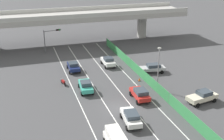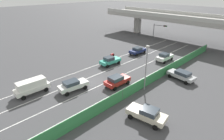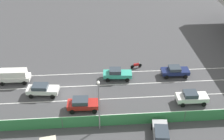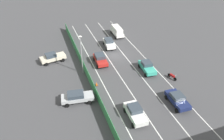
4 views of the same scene
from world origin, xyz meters
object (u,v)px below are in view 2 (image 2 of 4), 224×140
at_px(car_sedan_navy, 138,50).
at_px(car_sedan_red, 117,80).
at_px(parked_wagon_silver, 182,75).
at_px(traffic_cone, 153,76).
at_px(car_taxi_teal, 110,60).
at_px(car_sedan_white, 73,85).
at_px(motorcycle, 112,55).
at_px(parked_sedan_cream, 147,114).
at_px(street_lamp, 146,64).
at_px(traffic_light, 158,29).
at_px(car_hatchback_white, 165,57).
at_px(car_van_white, 32,86).

height_order(car_sedan_navy, car_sedan_red, car_sedan_red).
xyz_separation_m(parked_wagon_silver, traffic_cone, (-3.64, -2.82, -0.60)).
height_order(car_taxi_teal, car_sedan_white, car_taxi_teal).
xyz_separation_m(motorcycle, parked_sedan_cream, (17.85, -12.03, 0.46)).
xyz_separation_m(car_sedan_red, parked_wagon_silver, (6.16, 9.06, -0.04)).
height_order(car_taxi_teal, street_lamp, street_lamp).
height_order(parked_wagon_silver, traffic_light, traffic_light).
relative_size(car_taxi_teal, traffic_cone, 7.16).
height_order(car_sedan_red, traffic_light, traffic_light).
height_order(car_sedan_white, car_hatchback_white, car_hatchback_white).
relative_size(car_hatchback_white, street_lamp, 0.61).
height_order(car_sedan_navy, car_sedan_white, car_sedan_white).
bearing_deg(traffic_cone, parked_wagon_silver, 37.72).
height_order(car_van_white, car_sedan_red, car_van_white).
xyz_separation_m(car_taxi_teal, parked_sedan_cream, (14.94, -8.61, 0.00)).
distance_m(motorcycle, street_lamp, 15.43).
distance_m(car_sedan_white, motorcycle, 15.55).
xyz_separation_m(motorcycle, traffic_light, (0.31, 17.82, 3.11)).
bearing_deg(parked_wagon_silver, street_lamp, -109.14).
xyz_separation_m(car_sedan_white, car_van_white, (-3.46, -4.63, 0.29)).
xyz_separation_m(car_van_white, street_lamp, (10.81, 12.43, 3.02)).
xyz_separation_m(car_sedan_navy, traffic_cone, (9.54, -7.95, -0.58)).
bearing_deg(traffic_light, parked_wagon_silver, -47.95).
bearing_deg(car_taxi_teal, car_sedan_red, -36.84).
bearing_deg(motorcycle, parked_sedan_cream, -33.98).
bearing_deg(car_sedan_white, car_sedan_navy, 99.68).
distance_m(car_sedan_navy, traffic_light, 12.70).
height_order(street_lamp, traffic_cone, street_lamp).
bearing_deg(traffic_light, car_hatchback_white, -52.00).
relative_size(traffic_light, traffic_cone, 7.94).
relative_size(car_sedan_red, traffic_light, 0.87).
height_order(car_sedan_navy, street_lamp, street_lamp).
xyz_separation_m(car_sedan_white, street_lamp, (7.35, 7.80, 3.31)).
bearing_deg(car_sedan_white, street_lamp, 46.70).
bearing_deg(car_sedan_red, parked_sedan_cream, -23.30).
distance_m(car_hatchback_white, traffic_light, 15.05).
bearing_deg(car_hatchback_white, street_lamp, -72.19).
relative_size(car_sedan_white, car_hatchback_white, 1.07).
height_order(car_sedan_navy, traffic_light, traffic_light).
relative_size(parked_sedan_cream, traffic_light, 0.96).
bearing_deg(car_van_white, traffic_light, 93.68).
bearing_deg(car_taxi_teal, street_lamp, -16.12).
bearing_deg(traffic_light, car_taxi_teal, -83.03).
bearing_deg(car_van_white, car_sedan_white, 53.23).
xyz_separation_m(car_sedan_white, car_sedan_red, (3.62, 5.73, 0.01)).
distance_m(car_van_white, street_lamp, 16.75).
height_order(car_sedan_white, traffic_cone, car_sedan_white).
height_order(car_sedan_red, traffic_cone, car_sedan_red).
distance_m(car_taxi_teal, street_lamp, 11.50).
distance_m(car_taxi_teal, car_van_white, 15.49).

